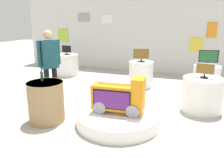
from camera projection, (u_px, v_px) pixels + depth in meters
The scene contains 15 objects.
ground_plane at pixel (115, 129), 4.25m from camera, with size 30.00×30.00×0.00m, color #B2ADA3.
back_wall_display at pixel (159, 33), 8.40m from camera, with size 11.53×0.13×3.00m.
main_display_pedestal at pixel (118, 118), 4.43m from camera, with size 1.64×1.64×0.25m, color white.
novelty_firetruck_tv at pixel (119, 98), 4.32m from camera, with size 1.02×0.48×0.72m.
display_pedestal_left_rear at pixel (202, 94), 5.01m from camera, with size 0.87×0.87×0.77m, color white.
tv_on_left_rear at pixel (205, 70), 4.86m from camera, with size 0.39×0.17×0.33m.
display_pedestal_center_rear at pixel (206, 79), 6.28m from camera, with size 0.73×0.73×0.77m, color white.
tv_on_center_rear at pixel (208, 57), 6.11m from camera, with size 0.51×0.19×0.43m.
display_pedestal_right_rear at pixel (141, 74), 6.88m from camera, with size 0.74×0.74×0.77m, color white.
tv_on_right_rear at pixel (142, 54), 6.72m from camera, with size 0.50×0.22×0.41m.
display_pedestal_far_right at pixel (67, 65), 8.28m from camera, with size 0.82×0.82×0.77m, color white.
tv_on_far_right at pixel (66, 50), 8.13m from camera, with size 0.37×0.23×0.32m.
side_table_round at pixel (46, 102), 4.48m from camera, with size 0.73×0.73×0.82m.
bottle_on_side_table at pixel (42, 76), 4.47m from camera, with size 0.06×0.06×0.25m.
shopper_browsing_near_truck at pixel (50, 62), 5.22m from camera, with size 0.36×0.50×1.78m.
Camera 1 is at (1.28, -3.64, 2.01)m, focal length 36.05 mm.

